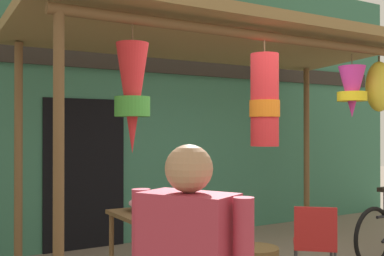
{
  "coord_description": "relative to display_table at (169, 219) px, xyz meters",
  "views": [
    {
      "loc": [
        -3.06,
        -3.69,
        1.57
      ],
      "look_at": [
        -0.25,
        1.04,
        1.6
      ],
      "focal_mm": 44.33,
      "sensor_mm": 36.0,
      "label": 1
    }
  ],
  "objects": [
    {
      "name": "market_stall_canopy",
      "position": [
        0.96,
        0.2,
        1.8
      ],
      "size": [
        4.86,
        2.17,
        2.79
      ],
      "color": "brown",
      "rests_on": "ground_plane"
    },
    {
      "name": "display_table",
      "position": [
        0.0,
        0.0,
        0.0
      ],
      "size": [
        1.11,
        0.71,
        0.75
      ],
      "color": "brown",
      "rests_on": "ground_plane"
    },
    {
      "name": "folding_chair",
      "position": [
        1.11,
        -0.96,
        -0.16
      ],
      "size": [
        0.56,
        0.56,
        0.84
      ],
      "color": "#AD1E1E",
      "rests_on": "ground_plane"
    },
    {
      "name": "shop_facade",
      "position": [
        0.76,
        1.97,
        1.38
      ],
      "size": [
        9.94,
        0.29,
        4.09
      ],
      "color": "#387056",
      "rests_on": "ground_plane"
    },
    {
      "name": "flower_heap_on_table",
      "position": [
        -0.03,
        0.04,
        0.17
      ],
      "size": [
        0.74,
        0.52,
        0.17
      ],
      "color": "pink",
      "rests_on": "display_table"
    }
  ]
}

